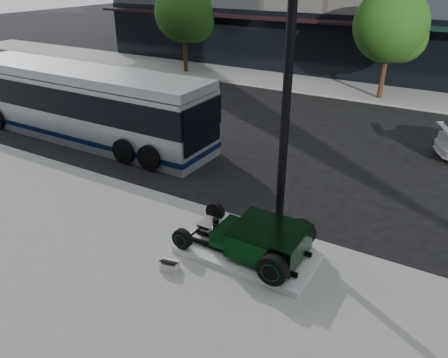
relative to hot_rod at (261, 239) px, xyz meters
The scene contains 8 objects.
ground 4.08m from the hot_rod, 118.29° to the left, with size 120.00×120.00×0.00m, color black.
sidewalk_far 17.65m from the hot_rod, 96.20° to the left, with size 70.00×4.00×0.12m, color gray.
street_trees 16.91m from the hot_rod, 92.62° to the left, with size 29.80×3.80×5.70m.
display_plinth 0.60m from the hot_rod, behind, with size 3.40×1.80×0.15m, color silver.
hot_rod is the anchor object (origin of this frame).
info_plaque 2.28m from the hot_rod, 137.98° to the right, with size 0.45×0.37×0.31m.
lamppost 3.10m from the hot_rod, 94.86° to the left, with size 0.40×0.40×7.29m.
transit_bus 11.28m from the hot_rod, 158.08° to the left, with size 12.12×2.88×2.92m.
Camera 1 is at (5.66, -11.62, 6.68)m, focal length 35.00 mm.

